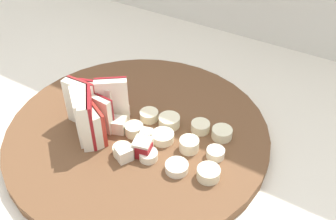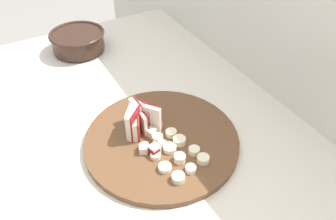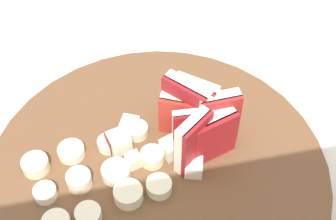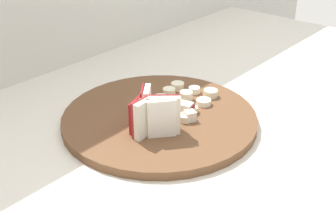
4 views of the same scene
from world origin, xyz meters
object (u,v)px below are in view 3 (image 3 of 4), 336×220
object	(u,v)px
cutting_board	(157,174)
apple_dice_pile	(142,145)
apple_wedge_fan	(197,120)
banana_slice_rows	(98,177)

from	to	relation	value
cutting_board	apple_dice_pile	bearing A→B (deg)	-68.60
cutting_board	apple_dice_pile	xyz separation A→B (m)	(0.01, -0.03, 0.02)
apple_dice_pile	apple_wedge_fan	bearing A→B (deg)	-176.05
cutting_board	apple_wedge_fan	distance (m)	0.07
apple_wedge_fan	banana_slice_rows	size ratio (longest dim) A/B	0.62
cutting_board	banana_slice_rows	bearing A→B (deg)	0.75
apple_dice_pile	banana_slice_rows	xyz separation A→B (m)	(0.05, 0.03, -0.00)
apple_dice_pile	banana_slice_rows	distance (m)	0.05
cutting_board	banana_slice_rows	size ratio (longest dim) A/B	2.45
cutting_board	apple_wedge_fan	size ratio (longest dim) A/B	3.96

